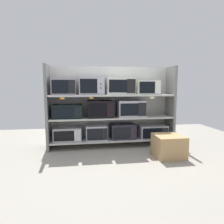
{
  "coord_description": "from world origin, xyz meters",
  "views": [
    {
      "loc": [
        -0.63,
        -4.02,
        1.23
      ],
      "look_at": [
        0.0,
        0.0,
        0.71
      ],
      "focal_mm": 32.54,
      "sensor_mm": 36.0,
      "label": 1
    }
  ],
  "objects_px": {
    "microwave_4": "(68,111)",
    "microwave_2": "(123,131)",
    "microwave_6": "(131,109)",
    "shipping_carton": "(169,146)",
    "microwave_1": "(96,132)",
    "microwave_10": "(147,87)",
    "microwave_8": "(91,86)",
    "microwave_0": "(68,134)",
    "microwave_7": "(64,87)",
    "microwave_5": "(100,109)",
    "microwave_3": "(152,131)",
    "microwave_9": "(120,86)"
  },
  "relations": [
    {
      "from": "microwave_4",
      "to": "microwave_2",
      "type": "bearing_deg",
      "value": -0.01
    },
    {
      "from": "microwave_6",
      "to": "shipping_carton",
      "type": "distance_m",
      "value": 1.09
    },
    {
      "from": "microwave_1",
      "to": "shipping_carton",
      "type": "bearing_deg",
      "value": -33.06
    },
    {
      "from": "microwave_4",
      "to": "microwave_1",
      "type": "bearing_deg",
      "value": -0.03
    },
    {
      "from": "microwave_1",
      "to": "shipping_carton",
      "type": "height_order",
      "value": "microwave_1"
    },
    {
      "from": "microwave_10",
      "to": "microwave_8",
      "type": "bearing_deg",
      "value": -180.0
    },
    {
      "from": "microwave_2",
      "to": "shipping_carton",
      "type": "distance_m",
      "value": 1.02
    },
    {
      "from": "microwave_0",
      "to": "microwave_7",
      "type": "relative_size",
      "value": 1.19
    },
    {
      "from": "microwave_1",
      "to": "microwave_4",
      "type": "distance_m",
      "value": 0.71
    },
    {
      "from": "microwave_5",
      "to": "microwave_8",
      "type": "height_order",
      "value": "microwave_8"
    },
    {
      "from": "microwave_1",
      "to": "microwave_4",
      "type": "relative_size",
      "value": 0.75
    },
    {
      "from": "microwave_4",
      "to": "shipping_carton",
      "type": "height_order",
      "value": "microwave_4"
    },
    {
      "from": "microwave_8",
      "to": "microwave_10",
      "type": "relative_size",
      "value": 1.06
    },
    {
      "from": "microwave_3",
      "to": "microwave_6",
      "type": "bearing_deg",
      "value": 179.96
    },
    {
      "from": "microwave_5",
      "to": "microwave_10",
      "type": "bearing_deg",
      "value": -0.0
    },
    {
      "from": "microwave_1",
      "to": "microwave_2",
      "type": "xyz_separation_m",
      "value": [
        0.55,
        0.0,
        0.01
      ]
    },
    {
      "from": "microwave_7",
      "to": "microwave_0",
      "type": "bearing_deg",
      "value": 0.37
    },
    {
      "from": "microwave_6",
      "to": "shipping_carton",
      "type": "xyz_separation_m",
      "value": [
        0.49,
        -0.78,
        -0.58
      ]
    },
    {
      "from": "microwave_3",
      "to": "microwave_6",
      "type": "xyz_separation_m",
      "value": [
        -0.46,
        0.0,
        0.49
      ]
    },
    {
      "from": "microwave_2",
      "to": "microwave_6",
      "type": "distance_m",
      "value": 0.49
    },
    {
      "from": "shipping_carton",
      "to": "microwave_5",
      "type": "bearing_deg",
      "value": 145.09
    },
    {
      "from": "microwave_8",
      "to": "microwave_9",
      "type": "relative_size",
      "value": 0.88
    },
    {
      "from": "microwave_10",
      "to": "microwave_4",
      "type": "bearing_deg",
      "value": 179.99
    },
    {
      "from": "microwave_6",
      "to": "microwave_8",
      "type": "xyz_separation_m",
      "value": [
        -0.8,
        -0.0,
        0.46
      ]
    },
    {
      "from": "microwave_6",
      "to": "microwave_2",
      "type": "bearing_deg",
      "value": -179.95
    },
    {
      "from": "microwave_1",
      "to": "microwave_6",
      "type": "bearing_deg",
      "value": 0.02
    },
    {
      "from": "microwave_1",
      "to": "microwave_7",
      "type": "distance_m",
      "value": 1.1
    },
    {
      "from": "microwave_7",
      "to": "microwave_10",
      "type": "height_order",
      "value": "microwave_7"
    },
    {
      "from": "microwave_2",
      "to": "microwave_8",
      "type": "distance_m",
      "value": 1.12
    },
    {
      "from": "microwave_6",
      "to": "microwave_9",
      "type": "xyz_separation_m",
      "value": [
        -0.23,
        0.0,
        0.46
      ]
    },
    {
      "from": "microwave_3",
      "to": "microwave_8",
      "type": "height_order",
      "value": "microwave_8"
    },
    {
      "from": "microwave_7",
      "to": "microwave_9",
      "type": "xyz_separation_m",
      "value": [
        1.1,
        0.0,
        0.01
      ]
    },
    {
      "from": "microwave_1",
      "to": "microwave_3",
      "type": "bearing_deg",
      "value": -0.0
    },
    {
      "from": "microwave_6",
      "to": "microwave_9",
      "type": "distance_m",
      "value": 0.51
    },
    {
      "from": "microwave_1",
      "to": "microwave_8",
      "type": "bearing_deg",
      "value": -180.0
    },
    {
      "from": "microwave_6",
      "to": "microwave_0",
      "type": "bearing_deg",
      "value": -180.0
    },
    {
      "from": "microwave_8",
      "to": "shipping_carton",
      "type": "xyz_separation_m",
      "value": [
        1.28,
        -0.78,
        -1.04
      ]
    },
    {
      "from": "microwave_0",
      "to": "shipping_carton",
      "type": "relative_size",
      "value": 1.11
    },
    {
      "from": "microwave_3",
      "to": "microwave_10",
      "type": "relative_size",
      "value": 1.24
    },
    {
      "from": "microwave_2",
      "to": "microwave_7",
      "type": "bearing_deg",
      "value": -179.99
    },
    {
      "from": "microwave_6",
      "to": "microwave_10",
      "type": "relative_size",
      "value": 1.21
    },
    {
      "from": "microwave_4",
      "to": "microwave_8",
      "type": "distance_m",
      "value": 0.68
    },
    {
      "from": "microwave_0",
      "to": "microwave_10",
      "type": "distance_m",
      "value": 1.86
    },
    {
      "from": "microwave_7",
      "to": "microwave_9",
      "type": "distance_m",
      "value": 1.1
    },
    {
      "from": "microwave_9",
      "to": "shipping_carton",
      "type": "height_order",
      "value": "microwave_9"
    },
    {
      "from": "microwave_9",
      "to": "shipping_carton",
      "type": "relative_size",
      "value": 1.13
    },
    {
      "from": "microwave_6",
      "to": "microwave_7",
      "type": "xyz_separation_m",
      "value": [
        -1.32,
        -0.0,
        0.44
      ]
    },
    {
      "from": "shipping_carton",
      "to": "microwave_10",
      "type": "bearing_deg",
      "value": 101.08
    },
    {
      "from": "microwave_0",
      "to": "microwave_9",
      "type": "distance_m",
      "value": 1.41
    },
    {
      "from": "microwave_5",
      "to": "microwave_8",
      "type": "relative_size",
      "value": 1.06
    }
  ]
}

